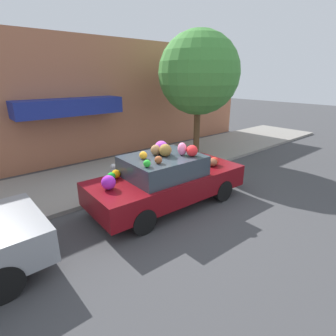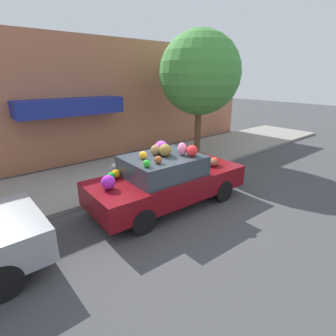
% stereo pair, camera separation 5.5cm
% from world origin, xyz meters
% --- Properties ---
extents(ground_plane, '(60.00, 60.00, 0.00)m').
position_xyz_m(ground_plane, '(0.00, 0.00, 0.00)').
color(ground_plane, '#424244').
extents(sidewalk_curb, '(24.00, 3.20, 0.11)m').
position_xyz_m(sidewalk_curb, '(0.00, 2.70, 0.05)').
color(sidewalk_curb, gray).
rests_on(sidewalk_curb, ground).
extents(building_facade, '(18.00, 1.20, 4.57)m').
position_xyz_m(building_facade, '(-0.04, 4.91, 2.28)').
color(building_facade, '#B26B4C').
rests_on(building_facade, ground).
extents(street_tree, '(3.05, 3.05, 4.68)m').
position_xyz_m(street_tree, '(3.59, 2.36, 3.26)').
color(street_tree, brown).
rests_on(street_tree, sidewalk_curb).
extents(fire_hydrant, '(0.20, 0.20, 0.70)m').
position_xyz_m(fire_hydrant, '(-0.61, 1.62, 0.45)').
color(fire_hydrant, '#B2B2B7').
rests_on(fire_hydrant, sidewalk_curb).
extents(art_car, '(4.13, 1.81, 1.66)m').
position_xyz_m(art_car, '(-0.04, -0.07, 0.71)').
color(art_car, maroon).
rests_on(art_car, ground).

